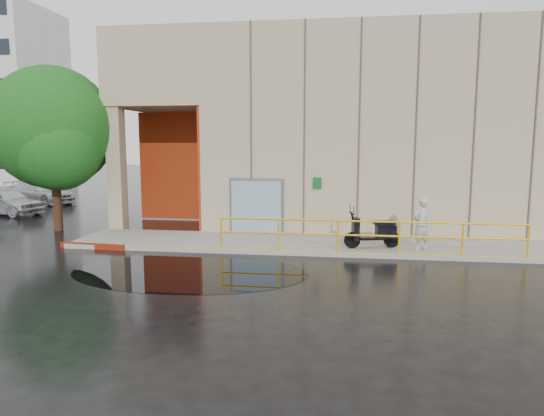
{
  "coord_description": "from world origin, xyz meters",
  "views": [
    {
      "loc": [
        3.31,
        -12.11,
        3.65
      ],
      "look_at": [
        1.21,
        3.0,
        1.54
      ],
      "focal_mm": 32.0,
      "sensor_mm": 36.0,
      "label": 1
    }
  ],
  "objects_px": {
    "tree_near": "(54,133)",
    "person": "(422,224)",
    "red_curb": "(93,246)",
    "car_a": "(6,201)",
    "car_c": "(40,193)",
    "scooter": "(373,223)"
  },
  "relations": [
    {
      "from": "tree_near",
      "to": "person",
      "type": "bearing_deg",
      "value": -9.0
    },
    {
      "from": "person",
      "to": "red_curb",
      "type": "height_order",
      "value": "person"
    },
    {
      "from": "car_a",
      "to": "car_c",
      "type": "xyz_separation_m",
      "value": [
        -0.98,
        4.3,
        -0.02
      ]
    },
    {
      "from": "red_curb",
      "to": "car_a",
      "type": "distance_m",
      "value": 10.48
    },
    {
      "from": "red_curb",
      "to": "car_a",
      "type": "bearing_deg",
      "value": 140.66
    },
    {
      "from": "scooter",
      "to": "car_a",
      "type": "distance_m",
      "value": 18.49
    },
    {
      "from": "red_curb",
      "to": "car_a",
      "type": "relative_size",
      "value": 0.61
    },
    {
      "from": "person",
      "to": "red_curb",
      "type": "xyz_separation_m",
      "value": [
        -10.96,
        -0.67,
        -0.92
      ]
    },
    {
      "from": "scooter",
      "to": "car_c",
      "type": "xyz_separation_m",
      "value": [
        -18.52,
        10.15,
        -0.33
      ]
    },
    {
      "from": "scooter",
      "to": "car_c",
      "type": "bearing_deg",
      "value": 138.03
    },
    {
      "from": "person",
      "to": "car_a",
      "type": "relative_size",
      "value": 0.44
    },
    {
      "from": "red_curb",
      "to": "tree_near",
      "type": "relative_size",
      "value": 0.36
    },
    {
      "from": "scooter",
      "to": "car_c",
      "type": "height_order",
      "value": "scooter"
    },
    {
      "from": "person",
      "to": "car_c",
      "type": "distance_m",
      "value": 22.52
    },
    {
      "from": "red_curb",
      "to": "car_a",
      "type": "height_order",
      "value": "car_a"
    },
    {
      "from": "scooter",
      "to": "tree_near",
      "type": "relative_size",
      "value": 0.29
    },
    {
      "from": "scooter",
      "to": "tree_near",
      "type": "bearing_deg",
      "value": 157.2
    },
    {
      "from": "car_c",
      "to": "scooter",
      "type": "bearing_deg",
      "value": -101.49
    },
    {
      "from": "tree_near",
      "to": "scooter",
      "type": "bearing_deg",
      "value": -9.56
    },
    {
      "from": "scooter",
      "to": "red_curb",
      "type": "bearing_deg",
      "value": 171.5
    },
    {
      "from": "person",
      "to": "scooter",
      "type": "relative_size",
      "value": 0.9
    },
    {
      "from": "scooter",
      "to": "car_a",
      "type": "bearing_deg",
      "value": 148.31
    }
  ]
}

